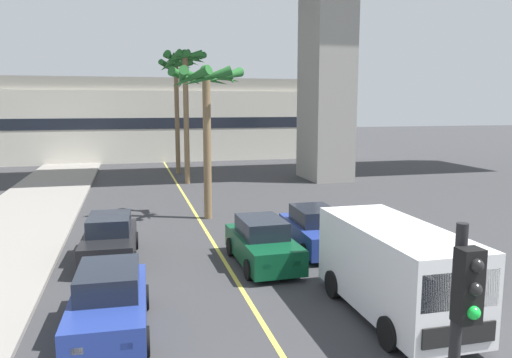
{
  "coord_description": "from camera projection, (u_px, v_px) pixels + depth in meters",
  "views": [
    {
      "loc": [
        -3.02,
        2.13,
        5.38
      ],
      "look_at": [
        0.0,
        14.0,
        3.52
      ],
      "focal_mm": 34.85,
      "sensor_mm": 36.0,
      "label": 1
    }
  ],
  "objects": [
    {
      "name": "delivery_van",
      "position": [
        395.0,
        268.0,
        12.5
      ],
      "size": [
        2.17,
        5.25,
        2.36
      ],
      "color": "white",
      "rests_on": "ground"
    },
    {
      "name": "pier_building_backdrop",
      "position": [
        160.0,
        120.0,
        49.26
      ],
      "size": [
        34.28,
        8.04,
        7.78
      ],
      "color": "beige",
      "rests_on": "ground"
    },
    {
      "name": "palm_tree_far_median",
      "position": [
        185.0,
        73.0,
        32.78
      ],
      "size": [
        2.95,
        2.98,
        8.92
      ],
      "color": "brown",
      "rests_on": "ground"
    },
    {
      "name": "palm_tree_mid_median",
      "position": [
        206.0,
        92.0,
        22.68
      ],
      "size": [
        3.5,
        3.51,
        7.14
      ],
      "color": "brown",
      "rests_on": "ground"
    },
    {
      "name": "car_queue_fourth",
      "position": [
        110.0,
        240.0,
        17.17
      ],
      "size": [
        1.96,
        4.16,
        1.56
      ],
      "color": "black",
      "rests_on": "ground"
    },
    {
      "name": "lane_stripe_center",
      "position": [
        202.0,
        224.0,
        22.5
      ],
      "size": [
        0.14,
        56.0,
        0.01
      ],
      "primitive_type": "cube",
      "color": "#DBCC4C",
      "rests_on": "ground"
    },
    {
      "name": "car_queue_second",
      "position": [
        315.0,
        230.0,
        18.45
      ],
      "size": [
        1.93,
        4.15,
        1.56
      ],
      "color": "navy",
      "rests_on": "ground"
    },
    {
      "name": "car_queue_third",
      "position": [
        109.0,
        303.0,
        11.71
      ],
      "size": [
        1.93,
        4.15,
        1.56
      ],
      "color": "navy",
      "rests_on": "ground"
    },
    {
      "name": "palm_tree_near_median",
      "position": [
        176.0,
        82.0,
        37.68
      ],
      "size": [
        2.7,
        2.72,
        8.82
      ],
      "color": "brown",
      "rests_on": "ground"
    },
    {
      "name": "car_queue_front",
      "position": [
        262.0,
        243.0,
        16.73
      ],
      "size": [
        1.91,
        4.14,
        1.56
      ],
      "color": "#0C4728",
      "rests_on": "ground"
    }
  ]
}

